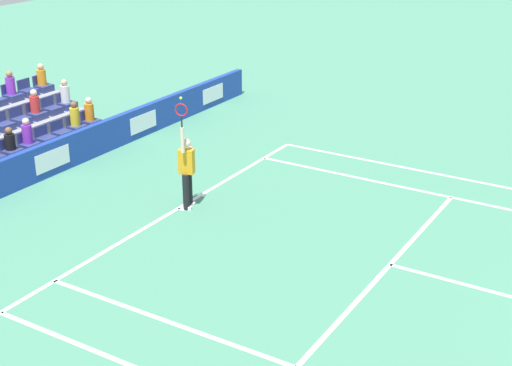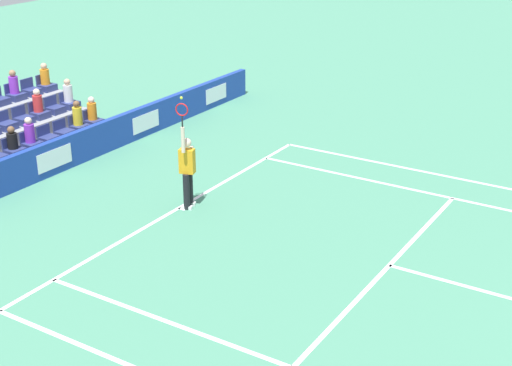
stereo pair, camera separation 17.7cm
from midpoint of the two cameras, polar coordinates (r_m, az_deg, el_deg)
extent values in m
cube|color=white|center=(18.23, -6.26, -1.94)|extent=(10.97, 0.10, 0.01)
cube|color=white|center=(15.81, 9.92, -6.18)|extent=(8.23, 0.10, 0.01)
cube|color=white|center=(19.25, 15.77, -1.34)|extent=(0.10, 11.89, 0.01)
cube|color=white|center=(20.48, 16.86, -0.01)|extent=(0.10, 11.89, 0.01)
cube|color=white|center=(18.17, -6.01, -2.01)|extent=(0.10, 0.20, 0.01)
cube|color=#193899|center=(20.77, -15.76, 1.81)|extent=(19.08, 0.20, 0.94)
cube|color=white|center=(26.20, -3.51, 6.83)|extent=(1.22, 0.01, 0.52)
cube|color=white|center=(23.30, -8.84, 4.62)|extent=(1.22, 0.01, 0.52)
cube|color=white|center=(20.70, -15.55, 1.75)|extent=(1.22, 0.01, 0.52)
cylinder|color=black|center=(18.20, -5.42, -0.41)|extent=(0.16, 0.16, 0.90)
cylinder|color=black|center=(17.99, -5.67, -0.70)|extent=(0.16, 0.16, 0.90)
cube|color=white|center=(18.36, -5.38, -1.59)|extent=(0.19, 0.28, 0.08)
cube|color=white|center=(18.16, -5.62, -1.89)|extent=(0.19, 0.28, 0.08)
cube|color=orange|center=(17.82, -5.64, 1.67)|extent=(0.32, 0.41, 0.60)
sphere|color=beige|center=(17.66, -5.69, 3.06)|extent=(0.24, 0.24, 0.24)
cylinder|color=beige|center=(17.42, -5.95, 3.29)|extent=(0.09, 0.09, 0.62)
cylinder|color=beige|center=(17.99, -5.26, 1.95)|extent=(0.09, 0.09, 0.56)
cylinder|color=black|center=(17.28, -6.01, 4.70)|extent=(0.04, 0.04, 0.28)
torus|color=red|center=(17.20, -6.04, 5.59)|extent=(0.12, 0.30, 0.31)
sphere|color=#D1E533|center=(17.12, -6.08, 6.49)|extent=(0.07, 0.07, 0.07)
cube|color=gray|center=(21.62, -17.67, 1.66)|extent=(6.20, 0.95, 0.42)
cube|color=navy|center=(23.32, -12.70, 4.48)|extent=(0.48, 0.44, 0.20)
cube|color=navy|center=(23.39, -13.11, 5.14)|extent=(0.48, 0.04, 0.30)
cube|color=navy|center=(22.91, -13.76, 4.06)|extent=(0.48, 0.44, 0.20)
cube|color=navy|center=(22.97, -14.18, 4.72)|extent=(0.48, 0.04, 0.30)
cube|color=navy|center=(22.50, -14.85, 3.62)|extent=(0.48, 0.44, 0.20)
cube|color=navy|center=(22.56, -15.27, 4.30)|extent=(0.48, 0.04, 0.30)
cube|color=navy|center=(22.10, -15.99, 3.16)|extent=(0.48, 0.44, 0.20)
cube|color=navy|center=(22.16, -16.41, 3.85)|extent=(0.48, 0.04, 0.30)
cube|color=navy|center=(21.71, -17.16, 2.68)|extent=(0.48, 0.44, 0.20)
cube|color=navy|center=(21.78, -17.59, 3.39)|extent=(0.48, 0.04, 0.30)
cube|color=navy|center=(21.33, -18.37, 2.19)|extent=(0.48, 0.44, 0.20)
cube|color=navy|center=(21.40, -18.81, 2.90)|extent=(0.48, 0.04, 0.30)
cube|color=navy|center=(23.85, -14.46, 5.77)|extent=(0.48, 0.44, 0.20)
cube|color=navy|center=(23.92, -14.86, 6.41)|extent=(0.48, 0.04, 0.30)
cube|color=navy|center=(23.44, -15.52, 5.38)|extent=(0.48, 0.44, 0.20)
cube|color=navy|center=(23.52, -15.93, 6.02)|extent=(0.48, 0.04, 0.30)
cube|color=navy|center=(23.04, -16.62, 4.97)|extent=(0.48, 0.44, 0.20)
cube|color=navy|center=(23.12, -17.03, 5.62)|extent=(0.48, 0.04, 0.30)
cube|color=navy|center=(22.66, -17.76, 4.54)|extent=(0.48, 0.44, 0.20)
cube|color=navy|center=(22.73, -18.17, 5.21)|extent=(0.48, 0.04, 0.30)
cube|color=navy|center=(22.28, -18.94, 4.10)|extent=(0.48, 0.44, 0.20)
cube|color=navy|center=(24.41, -16.15, 7.00)|extent=(0.48, 0.44, 0.20)
cube|color=navy|center=(24.50, -16.53, 7.61)|extent=(0.48, 0.04, 0.30)
cube|color=navy|center=(24.01, -17.22, 6.63)|extent=(0.48, 0.44, 0.20)
cube|color=navy|center=(24.10, -17.61, 7.26)|extent=(0.48, 0.04, 0.30)
cube|color=navy|center=(23.62, -18.32, 6.25)|extent=(0.48, 0.44, 0.20)
cube|color=navy|center=(23.71, -18.71, 6.88)|extent=(0.48, 0.04, 0.30)
cylinder|color=red|center=(22.99, -16.81, 5.81)|extent=(0.28, 0.28, 0.49)
sphere|color=beige|center=(22.89, -16.90, 6.64)|extent=(0.20, 0.20, 0.20)
cylinder|color=white|center=(23.79, -14.63, 6.62)|extent=(0.28, 0.28, 0.52)
sphere|color=#D3A884|center=(23.70, -14.71, 7.46)|extent=(0.20, 0.20, 0.20)
cylinder|color=purple|center=(23.57, -18.50, 7.09)|extent=(0.28, 0.28, 0.51)
sphere|color=#9E7251|center=(23.49, -18.61, 7.93)|extent=(0.20, 0.20, 0.20)
cylinder|color=yellow|center=(22.83, -13.93, 4.96)|extent=(0.28, 0.28, 0.54)
sphere|color=brown|center=(22.73, -14.02, 5.85)|extent=(0.20, 0.20, 0.20)
cylinder|color=black|center=(21.27, -18.57, 3.01)|extent=(0.28, 0.28, 0.44)
sphere|color=brown|center=(21.17, -18.67, 3.82)|extent=(0.20, 0.20, 0.20)
cylinder|color=orange|center=(24.37, -16.31, 7.78)|extent=(0.28, 0.28, 0.48)
sphere|color=#D3A884|center=(24.29, -16.40, 8.55)|extent=(0.20, 0.20, 0.20)
cylinder|color=purple|center=(21.63, -17.36, 3.61)|extent=(0.28, 0.28, 0.53)
sphere|color=beige|center=(21.53, -17.47, 4.52)|extent=(0.20, 0.20, 0.20)
cylinder|color=orange|center=(23.25, -12.87, 5.34)|extent=(0.28, 0.28, 0.52)
sphere|color=beige|center=(23.15, -12.94, 6.19)|extent=(0.20, 0.20, 0.20)
camera|label=1|loc=(0.09, -90.30, -0.12)|focal=52.19mm
camera|label=2|loc=(0.09, 89.70, 0.12)|focal=52.19mm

